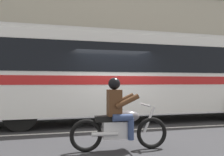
% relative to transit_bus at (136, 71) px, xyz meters
% --- Properties ---
extents(ground_plane, '(60.00, 60.00, 0.00)m').
position_rel_transit_bus_xyz_m(ground_plane, '(-1.19, -1.19, -1.88)').
color(ground_plane, '#2B2B2D').
extents(sidewalk_curb, '(28.00, 3.80, 0.15)m').
position_rel_transit_bus_xyz_m(sidewalk_curb, '(-1.19, 3.91, -1.81)').
color(sidewalk_curb, '#B7B2A8').
rests_on(sidewalk_curb, ground_plane).
extents(lane_center_stripe, '(26.60, 0.14, 0.01)m').
position_rel_transit_bus_xyz_m(lane_center_stripe, '(-1.19, -1.79, -1.88)').
color(lane_center_stripe, silver).
rests_on(lane_center_stripe, ground_plane).
extents(office_building_facade, '(28.00, 0.89, 11.16)m').
position_rel_transit_bus_xyz_m(office_building_facade, '(-1.19, 6.19, 3.70)').
color(office_building_facade, gray).
rests_on(office_building_facade, ground_plane).
extents(transit_bus, '(13.29, 3.08, 3.22)m').
position_rel_transit_bus_xyz_m(transit_bus, '(0.00, 0.00, 0.00)').
color(transit_bus, white).
rests_on(transit_bus, ground_plane).
extents(motorcycle_with_rider, '(2.14, 0.64, 1.56)m').
position_rel_transit_bus_xyz_m(motorcycle_with_rider, '(-1.85, -4.05, -1.23)').
color(motorcycle_with_rider, black).
rests_on(motorcycle_with_rider, ground_plane).
extents(fire_hydrant, '(0.22, 0.30, 0.75)m').
position_rel_transit_bus_xyz_m(fire_hydrant, '(-4.78, 3.05, -1.37)').
color(fire_hydrant, '#4C8C3F').
rests_on(fire_hydrant, sidewalk_curb).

